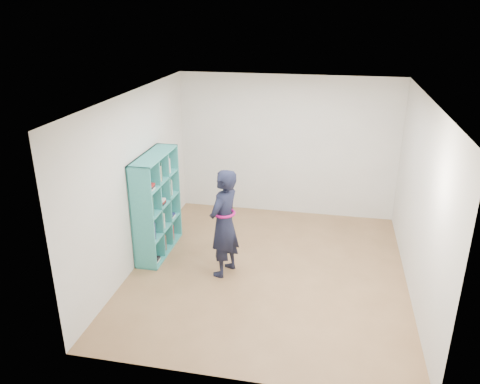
# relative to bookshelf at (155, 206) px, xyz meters

# --- Properties ---
(floor) EXTENTS (4.50, 4.50, 0.00)m
(floor) POSITION_rel_bookshelf_xyz_m (1.84, -0.27, -0.79)
(floor) COLOR brown
(floor) RESTS_ON ground
(ceiling) EXTENTS (4.50, 4.50, 0.00)m
(ceiling) POSITION_rel_bookshelf_xyz_m (1.84, -0.27, 1.81)
(ceiling) COLOR white
(ceiling) RESTS_ON wall_back
(wall_left) EXTENTS (0.02, 4.50, 2.60)m
(wall_left) POSITION_rel_bookshelf_xyz_m (-0.16, -0.27, 0.51)
(wall_left) COLOR beige
(wall_left) RESTS_ON floor
(wall_right) EXTENTS (0.02, 4.50, 2.60)m
(wall_right) POSITION_rel_bookshelf_xyz_m (3.84, -0.27, 0.51)
(wall_right) COLOR beige
(wall_right) RESTS_ON floor
(wall_back) EXTENTS (4.00, 0.02, 2.60)m
(wall_back) POSITION_rel_bookshelf_xyz_m (1.84, 1.98, 0.51)
(wall_back) COLOR beige
(wall_back) RESTS_ON floor
(wall_front) EXTENTS (4.00, 0.02, 2.60)m
(wall_front) POSITION_rel_bookshelf_xyz_m (1.84, -2.52, 0.51)
(wall_front) COLOR beige
(wall_front) RESTS_ON floor
(bookshelf) EXTENTS (0.36, 1.22, 1.63)m
(bookshelf) POSITION_rel_bookshelf_xyz_m (0.00, 0.00, 0.00)
(bookshelf) COLOR teal
(bookshelf) RESTS_ON floor
(person) EXTENTS (0.56, 0.68, 1.61)m
(person) POSITION_rel_bookshelf_xyz_m (1.21, -0.44, 0.02)
(person) COLOR black
(person) RESTS_ON floor
(smartphone) EXTENTS (0.01, 0.11, 0.14)m
(smartphone) POSITION_rel_bookshelf_xyz_m (1.10, -0.30, 0.12)
(smartphone) COLOR silver
(smartphone) RESTS_ON person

